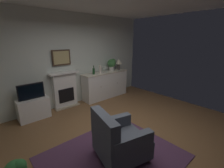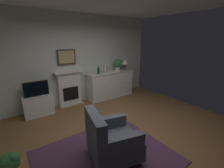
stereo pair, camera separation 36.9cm
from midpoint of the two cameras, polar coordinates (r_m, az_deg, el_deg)
The scene contains 16 objects.
ground_plane at distance 3.66m, azimuth 7.28°, elevation -18.62°, with size 5.65×4.84×0.10m, color brown.
wall_rear at distance 5.05m, azimuth -10.92°, elevation 8.79°, with size 5.65×0.06×2.80m, color silver.
area_rug at distance 3.04m, azimuth 1.54°, elevation -25.49°, with size 2.27×1.91×0.02m, color #4C2D47.
fireplace_unit at distance 4.99m, azimuth -13.37°, elevation -1.53°, with size 0.87×0.30×1.10m.
framed_picture at distance 4.83m, azimuth -14.33°, elevation 9.61°, with size 0.55×0.04×0.45m.
sideboard_cabinet at distance 5.54m, azimuth 1.36°, elevation -0.21°, with size 1.73×0.49×0.92m.
table_lamp at distance 5.79m, azimuth 6.59°, elevation 7.89°, with size 0.26×0.26×0.40m.
wine_bottle at distance 5.10m, azimuth -2.99°, elevation 4.89°, with size 0.08×0.08×0.29m.
wine_glass_left at distance 5.38m, azimuth 0.44°, elevation 5.68°, with size 0.07×0.07×0.16m.
wine_glass_center at distance 5.40m, azimuth 1.77°, elevation 5.70°, with size 0.07×0.07×0.16m.
vase_decorative at distance 5.22m, azimuth -0.52°, elevation 5.53°, with size 0.11×0.11×0.28m.
tv_cabinet at distance 4.68m, azimuth -23.54°, elevation -7.20°, with size 0.75×0.42×0.56m.
tv_set at distance 4.50m, azimuth -24.15°, elevation -1.67°, with size 0.62×0.07×0.40m.
potted_plant_fern at distance 2.90m, azimuth -30.30°, elevation -24.06°, with size 0.30×0.30×0.43m.
potted_plant_small at distance 5.63m, azimuth 4.00°, elevation 7.50°, with size 0.30×0.30×0.43m.
armchair at distance 2.79m, azimuth 3.46°, elevation -20.09°, with size 0.97×0.93×0.92m.
Camera 2 is at (-1.94, -2.28, 2.03)m, focal length 24.77 mm.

